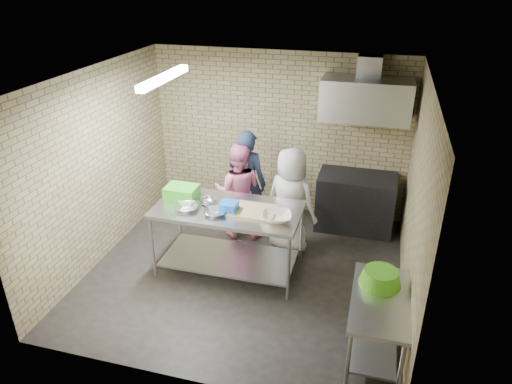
# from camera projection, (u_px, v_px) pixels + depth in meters

# --- Properties ---
(floor) EXTENTS (4.20, 4.20, 0.00)m
(floor) POSITION_uv_depth(u_px,v_px,m) (245.00, 271.00, 6.61)
(floor) COLOR black
(floor) RESTS_ON ground
(ceiling) EXTENTS (4.20, 4.20, 0.00)m
(ceiling) POSITION_uv_depth(u_px,v_px,m) (243.00, 78.00, 5.43)
(ceiling) COLOR black
(ceiling) RESTS_ON ground
(back_wall) EXTENTS (4.20, 0.06, 2.70)m
(back_wall) POSITION_uv_depth(u_px,v_px,m) (279.00, 134.00, 7.75)
(back_wall) COLOR tan
(back_wall) RESTS_ON ground
(front_wall) EXTENTS (4.20, 0.06, 2.70)m
(front_wall) POSITION_uv_depth(u_px,v_px,m) (182.00, 273.00, 4.29)
(front_wall) COLOR tan
(front_wall) RESTS_ON ground
(left_wall) EXTENTS (0.06, 4.00, 2.70)m
(left_wall) POSITION_uv_depth(u_px,v_px,m) (99.00, 167.00, 6.52)
(left_wall) COLOR tan
(left_wall) RESTS_ON ground
(right_wall) EXTENTS (0.06, 4.00, 2.70)m
(right_wall) POSITION_uv_depth(u_px,v_px,m) (416.00, 204.00, 5.53)
(right_wall) COLOR tan
(right_wall) RESTS_ON ground
(prep_table) EXTENTS (1.95, 0.97, 0.97)m
(prep_table) POSITION_uv_depth(u_px,v_px,m) (229.00, 239.00, 6.44)
(prep_table) COLOR silver
(prep_table) RESTS_ON floor
(side_counter) EXTENTS (0.60, 1.20, 0.75)m
(side_counter) POSITION_uv_depth(u_px,v_px,m) (377.00, 326.00, 5.07)
(side_counter) COLOR silver
(side_counter) RESTS_ON floor
(stove) EXTENTS (1.20, 0.70, 0.90)m
(stove) POSITION_uv_depth(u_px,v_px,m) (355.00, 202.00, 7.53)
(stove) COLOR black
(stove) RESTS_ON floor
(range_hood) EXTENTS (1.30, 0.60, 0.60)m
(range_hood) POSITION_uv_depth(u_px,v_px,m) (366.00, 100.00, 6.85)
(range_hood) COLOR silver
(range_hood) RESTS_ON back_wall
(hood_duct) EXTENTS (0.35, 0.30, 0.30)m
(hood_duct) POSITION_uv_depth(u_px,v_px,m) (370.00, 66.00, 6.78)
(hood_duct) COLOR #A5A8AD
(hood_duct) RESTS_ON back_wall
(wall_shelf) EXTENTS (0.80, 0.20, 0.04)m
(wall_shelf) POSITION_uv_depth(u_px,v_px,m) (386.00, 110.00, 7.02)
(wall_shelf) COLOR #3F2B19
(wall_shelf) RESTS_ON back_wall
(fluorescent_fixture) EXTENTS (0.10, 1.25, 0.08)m
(fluorescent_fixture) POSITION_uv_depth(u_px,v_px,m) (164.00, 78.00, 5.69)
(fluorescent_fixture) COLOR white
(fluorescent_fixture) RESTS_ON ceiling
(green_crate) EXTENTS (0.43, 0.32, 0.17)m
(green_crate) POSITION_uv_depth(u_px,v_px,m) (182.00, 192.00, 6.46)
(green_crate) COLOR green
(green_crate) RESTS_ON prep_table
(blue_tub) EXTENTS (0.22, 0.22, 0.14)m
(blue_tub) POSITION_uv_depth(u_px,v_px,m) (229.00, 207.00, 6.10)
(blue_tub) COLOR blue
(blue_tub) RESTS_ON prep_table
(cutting_board) EXTENTS (0.60, 0.45, 0.03)m
(cutting_board) POSITION_uv_depth(u_px,v_px,m) (253.00, 211.00, 6.12)
(cutting_board) COLOR tan
(cutting_board) RESTS_ON prep_table
(mixing_bowl_a) EXTENTS (0.37, 0.37, 0.07)m
(mixing_bowl_a) POSITION_uv_depth(u_px,v_px,m) (186.00, 208.00, 6.15)
(mixing_bowl_a) COLOR silver
(mixing_bowl_a) RESTS_ON prep_table
(mixing_bowl_b) EXTENTS (0.28, 0.28, 0.07)m
(mixing_bowl_b) POSITION_uv_depth(u_px,v_px,m) (208.00, 201.00, 6.32)
(mixing_bowl_b) COLOR #BABEC2
(mixing_bowl_b) RESTS_ON prep_table
(mixing_bowl_c) EXTENTS (0.34, 0.34, 0.07)m
(mixing_bowl_c) POSITION_uv_depth(u_px,v_px,m) (215.00, 212.00, 6.04)
(mixing_bowl_c) COLOR silver
(mixing_bowl_c) RESTS_ON prep_table
(ceramic_bowl) EXTENTS (0.46, 0.46, 0.09)m
(ceramic_bowl) POSITION_uv_depth(u_px,v_px,m) (277.00, 217.00, 5.91)
(ceramic_bowl) COLOR beige
(ceramic_bowl) RESTS_ON prep_table
(green_basin) EXTENTS (0.46, 0.46, 0.17)m
(green_basin) POSITION_uv_depth(u_px,v_px,m) (380.00, 277.00, 5.09)
(green_basin) COLOR #59C626
(green_basin) RESTS_ON side_counter
(bottle_red) EXTENTS (0.07, 0.07, 0.18)m
(bottle_red) POSITION_uv_depth(u_px,v_px,m) (370.00, 101.00, 7.03)
(bottle_red) COLOR #B22619
(bottle_red) RESTS_ON wall_shelf
(bottle_green) EXTENTS (0.06, 0.06, 0.15)m
(bottle_green) POSITION_uv_depth(u_px,v_px,m) (397.00, 104.00, 6.94)
(bottle_green) COLOR green
(bottle_green) RESTS_ON wall_shelf
(man_navy) EXTENTS (0.67, 0.50, 1.68)m
(man_navy) POSITION_uv_depth(u_px,v_px,m) (247.00, 182.00, 7.27)
(man_navy) COLOR black
(man_navy) RESTS_ON floor
(woman_pink) EXTENTS (0.82, 0.69, 1.52)m
(woman_pink) POSITION_uv_depth(u_px,v_px,m) (238.00, 191.00, 7.17)
(woman_pink) COLOR pink
(woman_pink) RESTS_ON floor
(woman_white) EXTENTS (0.91, 0.74, 1.61)m
(woman_white) POSITION_uv_depth(u_px,v_px,m) (291.00, 201.00, 6.78)
(woman_white) COLOR silver
(woman_white) RESTS_ON floor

